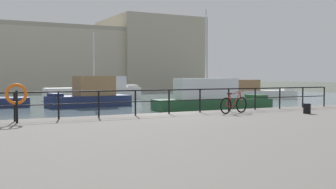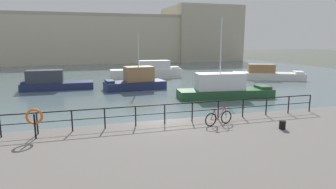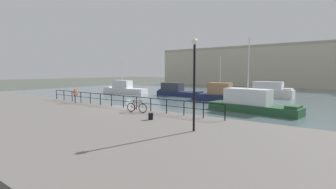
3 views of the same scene
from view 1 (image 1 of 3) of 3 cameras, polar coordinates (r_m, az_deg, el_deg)
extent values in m
plane|color=#4C5147|center=(18.64, -0.82, -4.87)|extent=(240.00, 240.00, 0.00)
cube|color=slate|center=(47.49, -17.52, -0.46)|extent=(80.00, 60.00, 0.01)
cube|color=slate|center=(13.18, 12.13, -6.35)|extent=(56.00, 13.00, 0.77)
cube|color=#C1B79E|center=(73.94, -21.25, 4.42)|extent=(67.87, 15.91, 10.07)
cube|color=#B2A891|center=(81.13, -2.68, 5.58)|extent=(16.07, 17.50, 13.36)
cube|color=#A49C86|center=(66.78, -20.57, 9.29)|extent=(67.87, 0.60, 0.70)
cube|color=#23512D|center=(29.93, 6.21, -1.33)|extent=(8.94, 3.27, 0.76)
cube|color=silver|center=(29.63, 5.26, 0.82)|extent=(4.53, 2.28, 1.50)
cube|color=#23512D|center=(31.74, 12.12, -0.25)|extent=(1.23, 1.70, 0.24)
cylinder|color=silver|center=(29.70, 5.28, 7.00)|extent=(0.10, 0.10, 4.91)
cube|color=white|center=(44.26, 11.43, -0.01)|extent=(9.28, 6.20, 0.91)
cube|color=#997047|center=(44.03, 10.29, 1.31)|extent=(3.82, 3.14, 1.13)
cube|color=white|center=(45.28, 16.14, 0.72)|extent=(1.75, 2.06, 0.24)
cube|color=navy|center=(33.08, -10.94, -0.89)|extent=(6.58, 3.07, 0.87)
cube|color=#997047|center=(33.21, -10.22, 1.22)|extent=(3.10, 2.18, 1.55)
cube|color=navy|center=(32.14, -15.38, -0.05)|extent=(0.92, 1.80, 0.24)
cylinder|color=silver|center=(33.24, -10.25, 5.55)|extent=(0.10, 0.10, 3.47)
cube|color=white|center=(42.35, -10.32, 0.11)|extent=(9.72, 2.31, 1.24)
cube|color=silver|center=(42.66, -8.81, 1.75)|extent=(4.30, 1.57, 1.16)
cube|color=white|center=(43.62, -5.19, 1.18)|extent=(1.19, 1.49, 0.24)
cylinder|color=black|center=(15.90, -20.52, -1.64)|extent=(0.07, 0.07, 1.05)
cylinder|color=black|center=(16.18, -14.93, -1.50)|extent=(0.07, 0.07, 1.05)
cylinder|color=black|center=(16.60, -9.59, -1.35)|extent=(0.07, 0.07, 1.05)
cylinder|color=black|center=(17.15, -4.55, -1.19)|extent=(0.07, 0.07, 1.05)
cylinder|color=black|center=(17.83, 0.14, -1.04)|extent=(0.07, 0.07, 1.05)
cylinder|color=black|center=(18.63, 4.46, -0.90)|extent=(0.07, 0.07, 1.05)
cylinder|color=black|center=(19.51, 8.41, -0.76)|extent=(0.07, 0.07, 1.05)
cylinder|color=black|center=(20.49, 11.99, -0.63)|extent=(0.07, 0.07, 1.05)
cylinder|color=black|center=(21.53, 15.24, -0.51)|extent=(0.07, 0.07, 1.05)
cylinder|color=black|center=(22.64, 18.18, -0.40)|extent=(0.07, 0.07, 1.05)
cylinder|color=black|center=(23.80, 20.84, -0.30)|extent=(0.07, 0.07, 1.05)
cylinder|color=black|center=(17.45, -2.16, 0.60)|extent=(20.61, 0.06, 0.06)
cylinder|color=black|center=(17.48, -2.16, -0.94)|extent=(20.61, 0.04, 0.04)
torus|color=black|center=(18.77, 10.15, -1.41)|extent=(0.72, 0.22, 0.72)
torus|color=black|center=(17.97, 8.03, -1.57)|extent=(0.72, 0.22, 0.72)
cylinder|color=maroon|center=(18.47, 9.44, -0.72)|extent=(0.54, 0.16, 0.66)
cylinder|color=maroon|center=(18.20, 8.71, -0.87)|extent=(0.24, 0.09, 0.58)
cylinder|color=maroon|center=(18.38, 9.25, 0.16)|extent=(0.71, 0.20, 0.11)
cylinder|color=maroon|center=(18.13, 8.48, -1.66)|extent=(0.43, 0.13, 0.12)
cylinder|color=maroon|center=(18.04, 8.27, -0.77)|extent=(0.26, 0.09, 0.51)
cylinder|color=maroon|center=(18.71, 10.06, -0.56)|extent=(0.14, 0.07, 0.57)
cube|color=black|center=(18.11, 8.51, 0.14)|extent=(0.23, 0.14, 0.05)
cylinder|color=maroon|center=(18.65, 9.96, 0.45)|extent=(0.51, 0.14, 0.02)
cylinder|color=black|center=(19.06, 18.72, -1.86)|extent=(0.32, 0.32, 0.44)
cylinder|color=black|center=(15.25, -20.24, -1.62)|extent=(0.08, 0.08, 1.15)
torus|color=orange|center=(15.29, -20.29, 0.06)|extent=(0.75, 0.11, 0.75)
camera|label=2|loc=(5.15, 48.62, 35.04)|focal=31.13mm
camera|label=3|loc=(24.46, 60.40, 4.81)|focal=26.53mm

